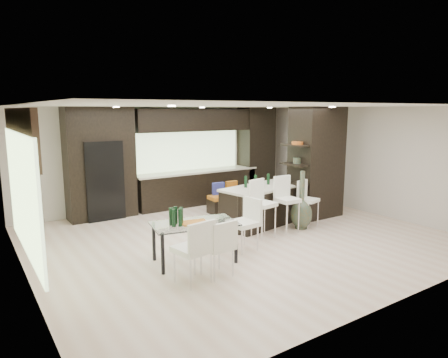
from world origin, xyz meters
TOP-DOWN VIEW (x-y plane):
  - ground at (0.00, 0.00)m, footprint 8.00×8.00m
  - back_wall at (0.00, 3.50)m, footprint 8.00×0.02m
  - left_wall at (-4.00, 0.00)m, footprint 0.02×7.00m
  - right_wall at (4.00, 0.00)m, footprint 0.02×7.00m
  - ceiling at (0.00, 0.00)m, footprint 8.00×7.00m
  - window_left at (-3.96, 0.20)m, footprint 0.04×3.20m
  - window_back at (0.60, 3.46)m, footprint 3.40×0.04m
  - stone_accent at (-3.93, 0.20)m, footprint 0.08×3.00m
  - ceiling_spots at (0.00, 0.25)m, footprint 4.00×3.00m
  - back_cabinetry at (0.50, 3.17)m, footprint 6.80×0.68m
  - refrigerator at (-1.90, 3.12)m, footprint 0.90×0.68m
  - partition_column at (2.60, 0.40)m, footprint 1.20×0.80m
  - kitchen_island at (1.07, 0.52)m, footprint 2.28×1.31m
  - stool_left at (0.41, -0.26)m, footprint 0.50×0.50m
  - stool_mid at (1.07, -0.26)m, footprint 0.45×0.45m
  - stool_right at (1.73, -0.23)m, footprint 0.46×0.46m
  - bench at (1.05, 1.87)m, footprint 1.22×0.53m
  - floor_vase at (1.51, -0.24)m, footprint 0.50×0.50m
  - dining_table at (-1.44, -0.65)m, footprint 1.58×1.08m
  - chair_near at (-1.44, -1.37)m, footprint 0.50×0.50m
  - chair_far at (-1.90, -1.39)m, footprint 0.58×0.58m
  - chair_end at (-0.39, -0.65)m, footprint 0.53×0.53m

SIDE VIEW (x-z plane):
  - ground at x=0.00m, z-range 0.00..0.00m
  - bench at x=1.05m, z-range 0.00..0.46m
  - dining_table at x=-1.44m, z-range 0.00..0.70m
  - chair_near at x=-1.44m, z-range 0.00..0.86m
  - stool_right at x=1.73m, z-range 0.00..0.86m
  - kitchen_island at x=1.07m, z-range 0.00..0.90m
  - chair_end at x=-0.39m, z-range 0.00..0.91m
  - chair_far at x=-1.90m, z-range 0.00..0.93m
  - stool_left at x=0.41m, z-range 0.00..0.98m
  - stool_mid at x=1.07m, z-range 0.00..0.98m
  - floor_vase at x=1.51m, z-range 0.00..1.30m
  - refrigerator at x=-1.90m, z-range 0.00..1.90m
  - back_wall at x=0.00m, z-range 0.00..2.70m
  - left_wall at x=-4.00m, z-range 0.00..2.70m
  - right_wall at x=4.00m, z-range 0.00..2.70m
  - window_left at x=-3.96m, z-range 0.40..2.30m
  - back_cabinetry at x=0.50m, z-range 0.00..2.70m
  - partition_column at x=2.60m, z-range 0.00..2.70m
  - window_back at x=0.60m, z-range 0.95..2.15m
  - stone_accent at x=-3.93m, z-range 1.85..2.65m
  - ceiling_spots at x=0.00m, z-range 2.67..2.69m
  - ceiling at x=0.00m, z-range 2.69..2.71m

